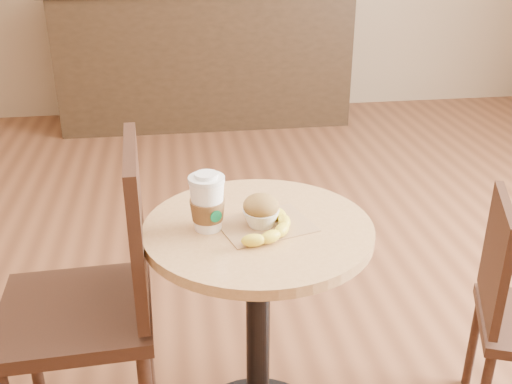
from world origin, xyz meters
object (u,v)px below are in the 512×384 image
Objects in this scene: cafe_table at (258,302)px; chair_left at (98,294)px; muffin at (261,211)px; banana at (267,223)px; coffee_cup at (207,204)px.

cafe_table is 0.77× the size of chair_left.
muffin is (0.46, -0.06, 0.26)m from chair_left.
muffin is at bearing -39.62° from cafe_table.
cafe_table is 0.27m from banana.
muffin is at bearing -26.47° from coffee_cup.
coffee_cup reaches higher than banana.
banana is at bearing -35.27° from coffee_cup.
cafe_table is at bearing 140.38° from muffin.
chair_left is 0.53m from muffin.
banana is at bearing -58.72° from cafe_table.
coffee_cup is at bearing 177.49° from muffin.
coffee_cup is at bearing 77.44° from chair_left.
chair_left reaches higher than muffin.
chair_left is at bearing 146.03° from coffee_cup.
chair_left is 4.14× the size of banana.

